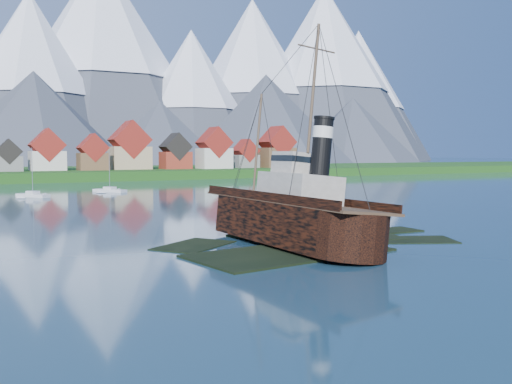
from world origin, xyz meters
name	(u,v)px	position (x,y,z in m)	size (l,w,h in m)	color
ground	(306,248)	(0.00, 0.00, 0.00)	(1400.00, 1400.00, 0.00)	#1B394D
shoal	(309,247)	(1.78, 2.15, -0.35)	(31.71, 21.24, 1.14)	black
shore_bank	(47,178)	(0.00, 170.00, 0.00)	(600.00, 80.00, 3.20)	#164112
seawall	(65,182)	(0.00, 132.00, 0.00)	(600.00, 2.50, 2.00)	#3F3D38
tugboat_wreck	(279,214)	(-0.63, 3.98, 2.81)	(6.54, 28.16, 22.32)	black
sailboat_c	(33,196)	(-15.43, 77.27, 0.23)	(6.04, 7.84, 10.35)	silver
sailboat_e	(110,191)	(1.89, 84.96, 0.22)	(6.46, 8.36, 9.95)	silver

